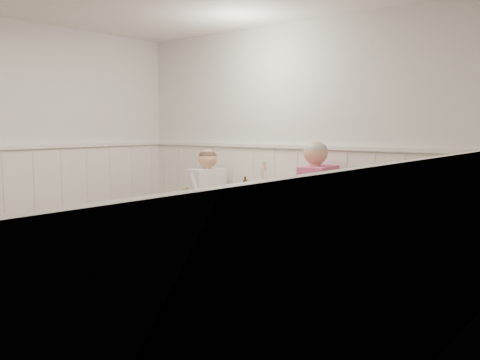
{
  "coord_description": "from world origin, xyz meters",
  "views": [
    {
      "loc": [
        3.01,
        -2.26,
        1.53
      ],
      "look_at": [
        -0.15,
        1.64,
        1.0
      ],
      "focal_mm": 38.0,
      "sensor_mm": 36.0,
      "label": 1
    }
  ],
  "objects_px": {
    "man_in_pink": "(313,225)",
    "beer_bottle": "(245,188)",
    "chair_left": "(203,221)",
    "grass_vase": "(262,181)",
    "diner_cream": "(209,215)",
    "chair_right": "(317,239)",
    "dining_table": "(252,213)"
  },
  "relations": [
    {
      "from": "beer_bottle",
      "to": "grass_vase",
      "type": "distance_m",
      "value": 0.23
    },
    {
      "from": "man_in_pink",
      "to": "grass_vase",
      "type": "distance_m",
      "value": 0.89
    },
    {
      "from": "grass_vase",
      "to": "beer_bottle",
      "type": "bearing_deg",
      "value": -173.46
    },
    {
      "from": "dining_table",
      "to": "beer_bottle",
      "type": "relative_size",
      "value": 3.64
    },
    {
      "from": "chair_right",
      "to": "grass_vase",
      "type": "xyz_separation_m",
      "value": [
        -0.86,
        0.29,
        0.46
      ]
    },
    {
      "from": "diner_cream",
      "to": "grass_vase",
      "type": "distance_m",
      "value": 0.73
    },
    {
      "from": "chair_left",
      "to": "diner_cream",
      "type": "xyz_separation_m",
      "value": [
        0.05,
        0.05,
        0.07
      ]
    },
    {
      "from": "chair_right",
      "to": "chair_left",
      "type": "relative_size",
      "value": 1.02
    },
    {
      "from": "chair_right",
      "to": "man_in_pink",
      "type": "xyz_separation_m",
      "value": [
        -0.08,
        0.06,
        0.12
      ]
    },
    {
      "from": "dining_table",
      "to": "man_in_pink",
      "type": "bearing_deg",
      "value": 4.51
    },
    {
      "from": "dining_table",
      "to": "chair_left",
      "type": "bearing_deg",
      "value": 179.97
    },
    {
      "from": "man_in_pink",
      "to": "grass_vase",
      "type": "xyz_separation_m",
      "value": [
        -0.78,
        0.23,
        0.35
      ]
    },
    {
      "from": "beer_bottle",
      "to": "man_in_pink",
      "type": "bearing_deg",
      "value": -11.73
    },
    {
      "from": "dining_table",
      "to": "chair_right",
      "type": "distance_m",
      "value": 0.79
    },
    {
      "from": "man_in_pink",
      "to": "grass_vase",
      "type": "height_order",
      "value": "man_in_pink"
    },
    {
      "from": "beer_bottle",
      "to": "grass_vase",
      "type": "relative_size",
      "value": 0.54
    },
    {
      "from": "diner_cream",
      "to": "beer_bottle",
      "type": "xyz_separation_m",
      "value": [
        0.35,
        0.21,
        0.31
      ]
    },
    {
      "from": "dining_table",
      "to": "man_in_pink",
      "type": "height_order",
      "value": "man_in_pink"
    },
    {
      "from": "beer_bottle",
      "to": "grass_vase",
      "type": "height_order",
      "value": "grass_vase"
    },
    {
      "from": "dining_table",
      "to": "diner_cream",
      "type": "relative_size",
      "value": 0.65
    },
    {
      "from": "chair_right",
      "to": "beer_bottle",
      "type": "distance_m",
      "value": 1.17
    },
    {
      "from": "chair_left",
      "to": "man_in_pink",
      "type": "bearing_deg",
      "value": 2.23
    },
    {
      "from": "man_in_pink",
      "to": "grass_vase",
      "type": "bearing_deg",
      "value": 163.54
    },
    {
      "from": "grass_vase",
      "to": "dining_table",
      "type": "bearing_deg",
      "value": -72.97
    },
    {
      "from": "chair_left",
      "to": "man_in_pink",
      "type": "distance_m",
      "value": 1.41
    },
    {
      "from": "chair_left",
      "to": "beer_bottle",
      "type": "bearing_deg",
      "value": 32.97
    },
    {
      "from": "chair_right",
      "to": "man_in_pink",
      "type": "bearing_deg",
      "value": 142.19
    },
    {
      "from": "man_in_pink",
      "to": "beer_bottle",
      "type": "distance_m",
      "value": 1.05
    },
    {
      "from": "man_in_pink",
      "to": "beer_bottle",
      "type": "xyz_separation_m",
      "value": [
        -1.0,
        0.21,
        0.26
      ]
    },
    {
      "from": "man_in_pink",
      "to": "diner_cream",
      "type": "height_order",
      "value": "man_in_pink"
    },
    {
      "from": "chair_left",
      "to": "grass_vase",
      "type": "relative_size",
      "value": 2.03
    },
    {
      "from": "dining_table",
      "to": "grass_vase",
      "type": "relative_size",
      "value": 1.96
    }
  ]
}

